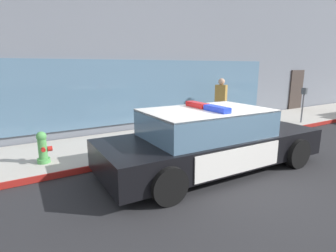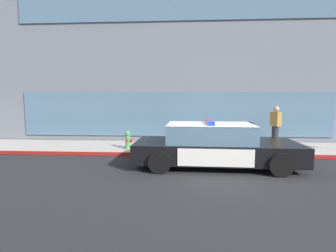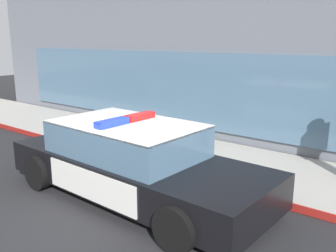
# 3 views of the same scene
# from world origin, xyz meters

# --- Properties ---
(ground) EXTENTS (48.00, 48.00, 0.00)m
(ground) POSITION_xyz_m (0.00, 0.00, 0.00)
(ground) COLOR #262628
(sidewalk) EXTENTS (48.00, 2.62, 0.15)m
(sidewalk) POSITION_xyz_m (0.00, 3.13, 0.07)
(sidewalk) COLOR #B2ADA3
(sidewalk) RESTS_ON ground
(curb_red_paint) EXTENTS (28.80, 0.04, 0.14)m
(curb_red_paint) POSITION_xyz_m (0.00, 1.81, 0.08)
(curb_red_paint) COLOR maroon
(curb_red_paint) RESTS_ON ground
(police_cruiser) EXTENTS (5.21, 2.25, 1.49)m
(police_cruiser) POSITION_xyz_m (-0.19, 0.61, 0.68)
(police_cruiser) COLOR black
(police_cruiser) RESTS_ON ground
(fire_hydrant) EXTENTS (0.34, 0.39, 0.73)m
(fire_hydrant) POSITION_xyz_m (-3.44, 2.54, 0.50)
(fire_hydrant) COLOR #4C994C
(fire_hydrant) RESTS_ON sidewalk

